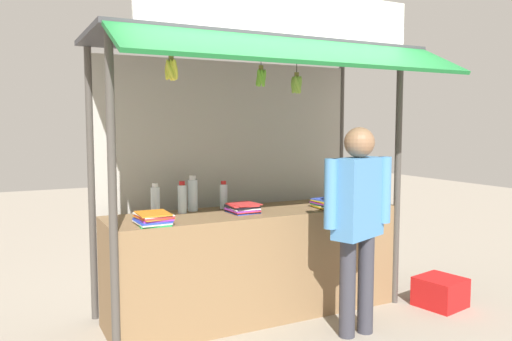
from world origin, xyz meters
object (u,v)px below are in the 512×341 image
Objects in this scene: water_bottle_right at (355,187)px; vendor_person at (358,211)px; magazine_stack_front_left at (369,204)px; magazine_stack_back_right at (243,208)px; magazine_stack_back_left at (327,204)px; magazine_stack_rear_center at (153,218)px; plastic_crate at (440,292)px; water_bottle_center at (224,196)px; banana_bunch_inner_right at (171,70)px; water_bottle_front_right at (155,201)px; banana_bunch_rightmost at (297,84)px; water_bottle_mid_left at (182,198)px; banana_bunch_inner_left at (261,77)px; water_bottle_far_right at (193,194)px.

water_bottle_right is 1.08m from vendor_person.
magazine_stack_back_right is (-1.17, 0.23, 0.01)m from magazine_stack_front_left.
magazine_stack_back_left is 0.98× the size of magazine_stack_rear_center.
plastic_crate is (1.09, 0.15, -0.86)m from vendor_person.
water_bottle_center is 1.01× the size of banana_bunch_inner_right.
banana_bunch_rightmost reaches higher than water_bottle_front_right.
banana_bunch_rightmost is (-1.02, -0.54, 0.93)m from water_bottle_right.
water_bottle_right is 1.05× the size of water_bottle_mid_left.
water_bottle_mid_left is at bearing 119.09° from vendor_person.
water_bottle_center is 0.41m from water_bottle_mid_left.
water_bottle_mid_left is 1.69m from magazine_stack_front_left.
banana_bunch_inner_left is 2.60m from plastic_crate.
magazine_stack_back_left is at bearing 167.73° from magazine_stack_front_left.
magazine_stack_front_left is at bearing -10.92° from magazine_stack_back_right.
water_bottle_far_right is 1.26m from banana_bunch_inner_right.
water_bottle_center is 1.39m from banana_bunch_inner_right.
magazine_stack_front_left is (1.63, -0.44, -0.10)m from water_bottle_mid_left.
water_bottle_front_right is 0.99× the size of water_bottle_mid_left.
water_bottle_front_right reaches higher than magazine_stack_back_right.
magazine_stack_back_right is 2.01m from plastic_crate.
magazine_stack_rear_center is 0.19× the size of vendor_person.
banana_bunch_rightmost reaches higher than water_bottle_mid_left.
magazine_stack_back_left is 0.79m from magazine_stack_back_right.
water_bottle_mid_left is at bearing 46.13° from magazine_stack_rear_center.
magazine_stack_rear_center is at bearing 177.80° from magazine_stack_front_left.
banana_bunch_rightmost is at bearing -39.48° from water_bottle_mid_left.
water_bottle_right is at bearing 121.56° from plastic_crate.
water_bottle_right is 0.88× the size of magazine_stack_front_left.
water_bottle_right reaches higher than plastic_crate.
water_bottle_far_right is 1.03× the size of magazine_stack_back_left.
water_bottle_center is at bearing 174.53° from water_bottle_right.
water_bottle_right is 1.15× the size of water_bottle_center.
banana_bunch_rightmost is (0.28, -0.40, 1.02)m from magazine_stack_back_right.
banana_bunch_inner_left and banana_bunch_inner_right have the same top height.
water_bottle_far_right is at bearing 132.92° from banana_bunch_rightmost.
water_bottle_far_right reaches higher than water_bottle_center.
banana_bunch_inner_right reaches higher than water_bottle_far_right.
vendor_person is at bearing -40.90° from banana_bunch_rightmost.
water_bottle_far_right is 0.95× the size of magazine_stack_front_left.
magazine_stack_back_right is 1.04× the size of banana_bunch_inner_left.
banana_bunch_inner_left reaches higher than water_bottle_center.
water_bottle_far_right is 1.15× the size of water_bottle_front_right.
water_bottle_center is at bearing 154.92° from plastic_crate.
water_bottle_center is 0.91× the size of magazine_stack_back_right.
plastic_crate is at bearing -22.09° from water_bottle_far_right.
water_bottle_right is 0.17× the size of vendor_person.
water_bottle_front_right is 0.16× the size of vendor_person.
banana_bunch_rightmost is (0.63, -0.68, 0.92)m from water_bottle_far_right.
magazine_stack_back_left is 1.36m from banana_bunch_inner_left.
banana_bunch_rightmost is at bearing -31.08° from water_bottle_front_right.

